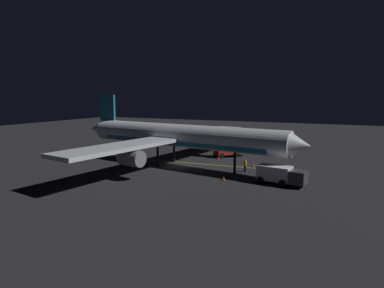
{
  "coord_description": "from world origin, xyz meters",
  "views": [
    {
      "loc": [
        42.67,
        22.03,
        10.44
      ],
      "look_at": [
        0.0,
        2.0,
        3.5
      ],
      "focal_mm": 30.27,
      "sensor_mm": 36.0,
      "label": 1
    }
  ],
  "objects_px": {
    "ground_crew_worker": "(245,166)",
    "airliner": "(176,137)",
    "traffic_cone_far": "(218,158)",
    "catering_truck": "(229,150)",
    "traffic_cone_near_left": "(254,165)",
    "traffic_cone_under_wing": "(190,169)",
    "baggage_truck": "(280,175)",
    "traffic_cone_near_right": "(224,178)"
  },
  "relations": [
    {
      "from": "ground_crew_worker",
      "to": "airliner",
      "type": "bearing_deg",
      "value": -88.31
    },
    {
      "from": "traffic_cone_far",
      "to": "catering_truck",
      "type": "bearing_deg",
      "value": 166.1
    },
    {
      "from": "catering_truck",
      "to": "ground_crew_worker",
      "type": "height_order",
      "value": "catering_truck"
    },
    {
      "from": "catering_truck",
      "to": "traffic_cone_near_left",
      "type": "distance_m",
      "value": 8.77
    },
    {
      "from": "catering_truck",
      "to": "traffic_cone_far",
      "type": "xyz_separation_m",
      "value": [
        3.18,
        -0.79,
        -0.89
      ]
    },
    {
      "from": "traffic_cone_under_wing",
      "to": "ground_crew_worker",
      "type": "bearing_deg",
      "value": 107.43
    },
    {
      "from": "ground_crew_worker",
      "to": "traffic_cone_far",
      "type": "xyz_separation_m",
      "value": [
        -7.0,
        -6.59,
        -0.64
      ]
    },
    {
      "from": "traffic_cone_near_left",
      "to": "ground_crew_worker",
      "type": "bearing_deg",
      "value": -3.24
    },
    {
      "from": "catering_truck",
      "to": "baggage_truck",
      "type": "bearing_deg",
      "value": 37.51
    },
    {
      "from": "catering_truck",
      "to": "traffic_cone_near_right",
      "type": "bearing_deg",
      "value": 16.32
    },
    {
      "from": "ground_crew_worker",
      "to": "catering_truck",
      "type": "bearing_deg",
      "value": -150.32
    },
    {
      "from": "baggage_truck",
      "to": "catering_truck",
      "type": "relative_size",
      "value": 1.06
    },
    {
      "from": "traffic_cone_near_right",
      "to": "traffic_cone_far",
      "type": "bearing_deg",
      "value": -156.78
    },
    {
      "from": "baggage_truck",
      "to": "traffic_cone_near_left",
      "type": "distance_m",
      "value": 10.02
    },
    {
      "from": "traffic_cone_under_wing",
      "to": "traffic_cone_far",
      "type": "relative_size",
      "value": 1.0
    },
    {
      "from": "catering_truck",
      "to": "ground_crew_worker",
      "type": "distance_m",
      "value": 11.73
    },
    {
      "from": "catering_truck",
      "to": "traffic_cone_under_wing",
      "type": "bearing_deg",
      "value": -7.42
    },
    {
      "from": "traffic_cone_near_right",
      "to": "airliner",
      "type": "bearing_deg",
      "value": -119.25
    },
    {
      "from": "traffic_cone_far",
      "to": "traffic_cone_under_wing",
      "type": "bearing_deg",
      "value": -5.15
    },
    {
      "from": "catering_truck",
      "to": "traffic_cone_near_left",
      "type": "height_order",
      "value": "catering_truck"
    },
    {
      "from": "airliner",
      "to": "catering_truck",
      "type": "relative_size",
      "value": 7.05
    },
    {
      "from": "baggage_truck",
      "to": "traffic_cone_near_left",
      "type": "height_order",
      "value": "baggage_truck"
    },
    {
      "from": "airliner",
      "to": "traffic_cone_under_wing",
      "type": "height_order",
      "value": "airliner"
    },
    {
      "from": "ground_crew_worker",
      "to": "traffic_cone_far",
      "type": "bearing_deg",
      "value": -136.74
    },
    {
      "from": "airliner",
      "to": "traffic_cone_near_left",
      "type": "height_order",
      "value": "airliner"
    },
    {
      "from": "baggage_truck",
      "to": "catering_truck",
      "type": "distance_m",
      "value": 18.61
    },
    {
      "from": "traffic_cone_under_wing",
      "to": "traffic_cone_far",
      "type": "height_order",
      "value": "same"
    },
    {
      "from": "ground_crew_worker",
      "to": "traffic_cone_under_wing",
      "type": "distance_m",
      "value": 7.82
    },
    {
      "from": "traffic_cone_near_right",
      "to": "traffic_cone_under_wing",
      "type": "distance_m",
      "value": 7.06
    },
    {
      "from": "ground_crew_worker",
      "to": "traffic_cone_near_left",
      "type": "xyz_separation_m",
      "value": [
        -3.88,
        0.22,
        -0.64
      ]
    },
    {
      "from": "ground_crew_worker",
      "to": "traffic_cone_under_wing",
      "type": "height_order",
      "value": "ground_crew_worker"
    },
    {
      "from": "traffic_cone_near_left",
      "to": "traffic_cone_near_right",
      "type": "distance_m",
      "value": 9.59
    },
    {
      "from": "traffic_cone_near_left",
      "to": "traffic_cone_far",
      "type": "bearing_deg",
      "value": -114.67
    },
    {
      "from": "ground_crew_worker",
      "to": "traffic_cone_near_right",
      "type": "distance_m",
      "value": 5.77
    },
    {
      "from": "airliner",
      "to": "traffic_cone_near_left",
      "type": "bearing_deg",
      "value": 111.11
    },
    {
      "from": "airliner",
      "to": "ground_crew_worker",
      "type": "height_order",
      "value": "airliner"
    },
    {
      "from": "traffic_cone_far",
      "to": "airliner",
      "type": "bearing_deg",
      "value": -28.94
    },
    {
      "from": "catering_truck",
      "to": "traffic_cone_near_right",
      "type": "height_order",
      "value": "catering_truck"
    },
    {
      "from": "baggage_truck",
      "to": "traffic_cone_far",
      "type": "xyz_separation_m",
      "value": [
        -11.58,
        -12.12,
        -0.91
      ]
    },
    {
      "from": "airliner",
      "to": "traffic_cone_near_left",
      "type": "relative_size",
      "value": 71.98
    },
    {
      "from": "airliner",
      "to": "traffic_cone_far",
      "type": "bearing_deg",
      "value": 151.06
    },
    {
      "from": "baggage_truck",
      "to": "catering_truck",
      "type": "xyz_separation_m",
      "value": [
        -14.76,
        -11.33,
        -0.02
      ]
    }
  ]
}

